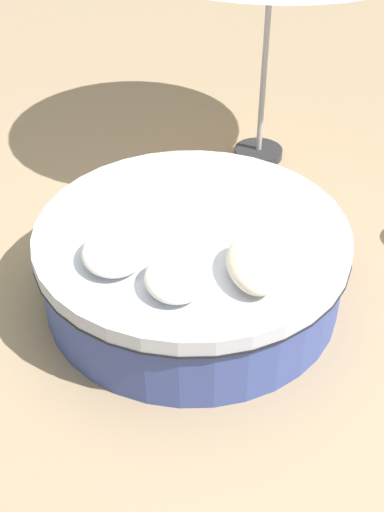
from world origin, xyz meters
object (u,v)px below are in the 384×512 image
throw_pillow_1 (176,278)px  throw_pillow_2 (253,265)px  throw_pillow_0 (114,252)px  round_bed (192,262)px

throw_pillow_1 → throw_pillow_2: throw_pillow_2 is taller
throw_pillow_0 → round_bed: bearing=119.4°
throw_pillow_1 → throw_pillow_2: (-0.05, 0.45, 0.01)m
throw_pillow_0 → throw_pillow_2: size_ratio=0.90×
throw_pillow_1 → throw_pillow_0: bearing=-130.6°
throw_pillow_2 → round_bed: bearing=-151.0°
throw_pillow_0 → throw_pillow_1: bearing=49.4°
throw_pillow_1 → throw_pillow_2: 0.46m
throw_pillow_2 → throw_pillow_1: bearing=-84.0°
throw_pillow_1 → throw_pillow_2: size_ratio=0.82×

